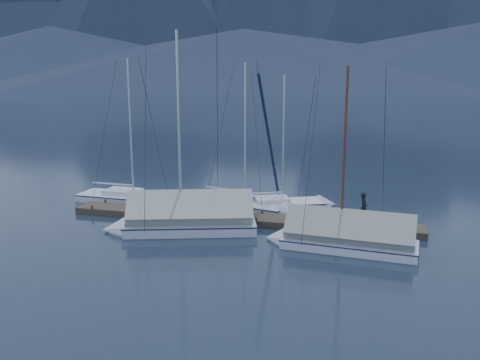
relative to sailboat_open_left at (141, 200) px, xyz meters
name	(u,v)px	position (x,y,z in m)	size (l,w,h in m)	color
ground	(229,234)	(6.60, -4.33, -0.16)	(1000.00, 1000.00, 0.00)	black
mountain_range	(375,0)	(10.72, 366.12, 58.49)	(877.00, 584.00, 150.50)	#475675
dock	(240,220)	(6.60, -2.33, -0.05)	(18.00, 1.50, 0.54)	#382D23
mooring_posts	(231,215)	(6.10, -2.33, 0.19)	(15.12, 1.52, 0.35)	#382D23
sailboat_open_left	(141,200)	(0.00, 0.00, 0.00)	(6.99, 2.96, 9.12)	silver
sailboat_open_mid	(252,207)	(6.68, 0.09, -0.01)	(6.93, 3.59, 8.82)	silver
sailboat_open_right	(290,205)	(8.61, 1.09, -0.02)	(6.33, 4.12, 8.15)	silver
sailboat_covered_near	(337,238)	(11.68, -5.04, 0.27)	(6.78, 2.88, 8.60)	white
sailboat_covered_far	(178,221)	(4.12, -4.57, 0.34)	(7.65, 4.29, 10.28)	silver
person	(364,208)	(12.69, -2.07, 0.94)	(0.56, 0.37, 1.53)	black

